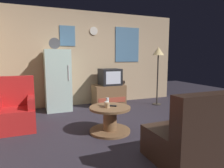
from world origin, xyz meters
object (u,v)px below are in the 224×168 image
object	(u,v)px
armchair	(15,111)
mug_ceramic_white	(107,104)
standing_lamp	(158,56)
couch	(215,134)
wine_glass	(107,102)
fridge	(58,80)
remote_control	(112,106)
coffee_table	(110,119)
crt_tv	(110,77)
tv_stand	(109,95)
mug_ceramic_tan	(107,105)

from	to	relation	value
armchair	mug_ceramic_white	bearing A→B (deg)	-26.90
standing_lamp	armchair	xyz separation A→B (m)	(-3.52, -0.63, -1.02)
mug_ceramic_white	armchair	bearing A→B (deg)	153.10
mug_ceramic_white	couch	distance (m)	1.71
standing_lamp	mug_ceramic_white	distance (m)	2.60
wine_glass	fridge	bearing A→B (deg)	109.48
standing_lamp	wine_glass	size ratio (longest dim) A/B	10.60
wine_glass	mug_ceramic_white	bearing A→B (deg)	-132.13
mug_ceramic_white	remote_control	xyz separation A→B (m)	(0.10, -0.02, -0.03)
coffee_table	armchair	bearing A→B (deg)	152.92
crt_tv	standing_lamp	bearing A→B (deg)	-17.56
remote_control	couch	world-z (taller)	couch
remote_control	tv_stand	bearing A→B (deg)	104.59
crt_tv	mug_ceramic_tan	bearing A→B (deg)	-112.58
coffee_table	mug_ceramic_white	xyz separation A→B (m)	(-0.05, 0.03, 0.27)
fridge	couch	size ratio (longest dim) A/B	1.04
mug_ceramic_tan	couch	size ratio (longest dim) A/B	0.05
tv_stand	remote_control	distance (m)	1.92
wine_glass	couch	bearing A→B (deg)	-54.82
mug_ceramic_tan	remote_control	xyz separation A→B (m)	(0.12, 0.06, -0.03)
armchair	couch	size ratio (longest dim) A/B	0.56
mug_ceramic_tan	armchair	bearing A→B (deg)	150.43
mug_ceramic_tan	tv_stand	bearing A→B (deg)	68.39
crt_tv	remote_control	world-z (taller)	crt_tv
crt_tv	armchair	distance (m)	2.53
wine_glass	armchair	world-z (taller)	armchair
mug_ceramic_tan	fridge	bearing A→B (deg)	107.23
armchair	couch	bearing A→B (deg)	-40.24
coffee_table	tv_stand	bearing A→B (deg)	69.66
coffee_table	armchair	xyz separation A→B (m)	(-1.55, 0.79, 0.11)
mug_ceramic_tan	remote_control	size ratio (longest dim) A/B	0.60
coffee_table	wine_glass	bearing A→B (deg)	109.80
crt_tv	mug_ceramic_tan	xyz separation A→B (m)	(-0.78, -1.87, -0.29)
coffee_table	remote_control	bearing A→B (deg)	14.89
tv_stand	armchair	distance (m)	2.46
coffee_table	couch	xyz separation A→B (m)	(0.96, -1.33, 0.09)
remote_control	mug_ceramic_tan	bearing A→B (deg)	-117.67
tv_stand	armchair	size ratio (longest dim) A/B	0.87
couch	standing_lamp	bearing A→B (deg)	69.90
couch	wine_glass	bearing A→B (deg)	125.18
fridge	mug_ceramic_white	distance (m)	1.95
mug_ceramic_white	couch	world-z (taller)	couch
crt_tv	wine_glass	xyz separation A→B (m)	(-0.74, -1.76, -0.26)
tv_stand	standing_lamp	bearing A→B (deg)	-17.14
coffee_table	mug_ceramic_white	size ratio (longest dim) A/B	8.00
crt_tv	remote_control	distance (m)	1.95
mug_ceramic_white	remote_control	world-z (taller)	mug_ceramic_white
coffee_table	mug_ceramic_tan	distance (m)	0.28
mug_ceramic_white	remote_control	distance (m)	0.11
coffee_table	crt_tv	bearing A→B (deg)	68.64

